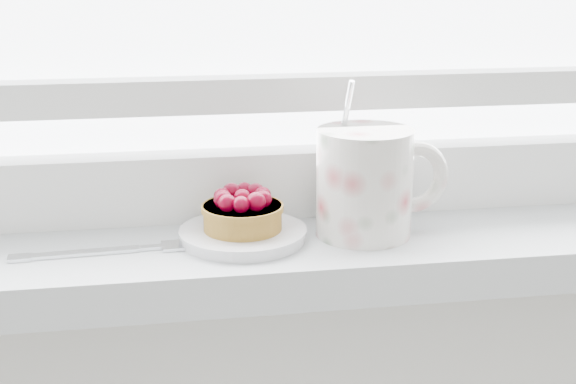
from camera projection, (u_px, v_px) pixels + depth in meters
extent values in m
cube|color=silver|center=(288.00, 252.00, 0.80)|extent=(1.60, 0.20, 0.04)
cube|color=white|center=(277.00, 181.00, 0.86)|extent=(1.30, 0.05, 0.07)
cube|color=white|center=(277.00, 92.00, 0.83)|extent=(1.30, 0.04, 0.04)
cylinder|color=silver|center=(243.00, 235.00, 0.78)|extent=(0.12, 0.12, 0.01)
cylinder|color=brown|center=(243.00, 217.00, 0.77)|extent=(0.08, 0.08, 0.02)
cylinder|color=brown|center=(242.00, 208.00, 0.77)|extent=(0.08, 0.08, 0.01)
sphere|color=#4B000F|center=(242.00, 198.00, 0.77)|extent=(0.02, 0.02, 0.02)
sphere|color=#4B000F|center=(262.00, 195.00, 0.77)|extent=(0.02, 0.02, 0.02)
sphere|color=#4B000F|center=(256.00, 192.00, 0.78)|extent=(0.02, 0.02, 0.02)
sphere|color=#4B000F|center=(244.00, 191.00, 0.79)|extent=(0.02, 0.02, 0.02)
sphere|color=#4B000F|center=(232.00, 192.00, 0.78)|extent=(0.02, 0.02, 0.02)
sphere|color=#4B000F|center=(222.00, 196.00, 0.77)|extent=(0.02, 0.02, 0.02)
sphere|color=#4B000F|center=(223.00, 199.00, 0.76)|extent=(0.02, 0.02, 0.02)
sphere|color=#4B000F|center=(227.00, 203.00, 0.75)|extent=(0.02, 0.02, 0.02)
sphere|color=#4B000F|center=(241.00, 205.00, 0.75)|extent=(0.02, 0.02, 0.02)
sphere|color=#4B000F|center=(256.00, 202.00, 0.75)|extent=(0.02, 0.02, 0.02)
sphere|color=#4B000F|center=(263.00, 199.00, 0.76)|extent=(0.02, 0.02, 0.02)
cylinder|color=silver|center=(364.00, 183.00, 0.78)|extent=(0.10, 0.10, 0.11)
cylinder|color=black|center=(366.00, 134.00, 0.77)|extent=(0.08, 0.08, 0.01)
torus|color=silver|center=(414.00, 177.00, 0.79)|extent=(0.07, 0.02, 0.07)
cylinder|color=silver|center=(346.00, 112.00, 0.78)|extent=(0.01, 0.03, 0.07)
cube|color=silver|center=(79.00, 253.00, 0.74)|extent=(0.11, 0.02, 0.00)
cube|color=silver|center=(20.00, 258.00, 0.73)|extent=(0.02, 0.02, 0.00)
cube|color=silver|center=(152.00, 247.00, 0.76)|extent=(0.02, 0.01, 0.00)
cube|color=silver|center=(178.00, 245.00, 0.76)|extent=(0.03, 0.03, 0.00)
cube|color=silver|center=(213.00, 246.00, 0.76)|extent=(0.04, 0.01, 0.00)
cube|color=silver|center=(212.00, 244.00, 0.77)|extent=(0.04, 0.01, 0.00)
cube|color=silver|center=(211.00, 241.00, 0.77)|extent=(0.04, 0.01, 0.00)
cube|color=silver|center=(210.00, 239.00, 0.78)|extent=(0.04, 0.01, 0.00)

